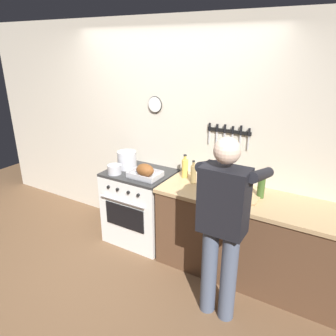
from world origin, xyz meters
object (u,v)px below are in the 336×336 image
Objects in this scene: roasting_pan at (145,172)px; bottle_vinegar at (193,174)px; stock_pot at (127,160)px; cutting_board at (240,196)px; saucepan at (114,169)px; bottle_dish_soap at (215,176)px; stove at (140,206)px; bottle_olive_oil at (261,186)px; person_cook at (223,220)px; bottle_cooking_oil at (185,168)px.

roasting_pan is 0.55m from bottle_vinegar.
cutting_board is (1.44, -0.07, -0.10)m from stock_pot.
saucepan is 1.15m from bottle_dish_soap.
bottle_olive_oil is at bearing 2.28° from stove.
stock_pot is 0.89× the size of bottle_vinegar.
bottle_vinegar is (0.54, 0.13, 0.04)m from roasting_pan.
bottle_dish_soap is (0.21, 0.09, -0.02)m from bottle_vinegar.
stove is 0.54× the size of person_cook.
roasting_pan is 0.37m from saucepan.
stove is 3.36× the size of bottle_cooking_oil.
cutting_board is at bearing -25.85° from bottle_dish_soap.
person_cook is at bearing -84.71° from cutting_board.
bottle_cooking_oil reaches higher than roasting_pan.
saucepan is 0.60× the size of bottle_cooking_oil.
bottle_dish_soap reaches higher than stove.
stove is 0.55m from roasting_pan.
roasting_pan is 0.78m from bottle_dish_soap.
stove is at bearing 68.46° from person_cook.
bottle_dish_soap is at bearing 154.15° from cutting_board.
saucepan is 1.46m from cutting_board.
cutting_board is 0.22m from bottle_olive_oil.
roasting_pan is at bearing 14.74° from saucepan.
cutting_board is at bearing -150.17° from bottle_olive_oil.
cutting_board is 0.57m from bottle_vinegar.
cutting_board is (1.09, 0.06, -0.06)m from roasting_pan.
person_cook is 0.70m from bottle_olive_oil.
person_cook is 0.85m from bottle_dish_soap.
bottle_olive_oil reaches higher than bottle_cooking_oil.
cutting_board is 0.73m from bottle_cooking_oil.
stock_pot is (-0.20, 0.03, 0.56)m from stove.
cutting_board is at bearing -7.78° from bottle_vinegar.
stove is at bearing -166.42° from bottle_cooking_oil.
bottle_olive_oil reaches higher than roasting_pan.
person_cook is 0.90m from bottle_vinegar.
stock_pot is 1.10m from bottle_dish_soap.
bottle_olive_oil is 0.88m from bottle_cooking_oil.
saucepan is (-0.21, -0.19, 0.50)m from stove.
roasting_pan is 0.98× the size of cutting_board.
bottle_olive_oil is at bearing 29.83° from cutting_board.
roasting_pan is at bearing -173.03° from bottle_olive_oil.
stock_pot is at bearing 177.34° from cutting_board.
cutting_board is at bearing 9.61° from person_cook.
bottle_vinegar is (-0.61, 0.66, 0.05)m from person_cook.
person_cook is at bearing -24.89° from roasting_pan.
bottle_dish_soap is (-0.51, 0.07, -0.03)m from bottle_olive_oil.
bottle_vinegar reaches higher than stove.
bottle_dish_soap reaches higher than saucepan.
bottle_olive_oil is (1.60, 0.03, 0.01)m from stock_pot.
bottle_vinegar is at bearing 46.80° from person_cook.
cutting_board is (1.45, 0.15, -0.04)m from saucepan.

